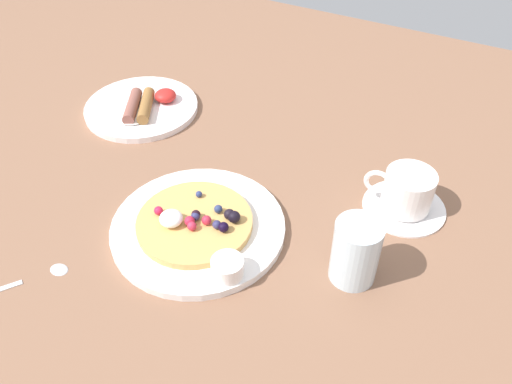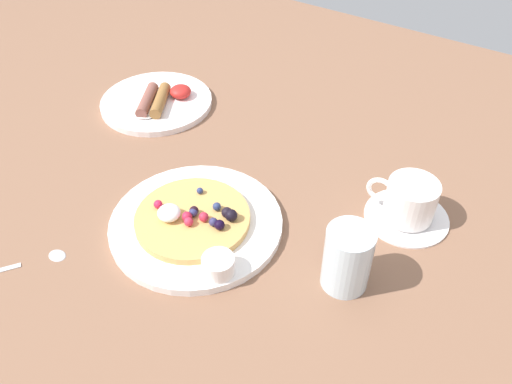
{
  "view_description": "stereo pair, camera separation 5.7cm",
  "coord_description": "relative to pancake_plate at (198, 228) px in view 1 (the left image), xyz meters",
  "views": [
    {
      "loc": [
        0.33,
        -0.53,
        0.6
      ],
      "look_at": [
        0.05,
        0.02,
        0.04
      ],
      "focal_mm": 37.08,
      "sensor_mm": 36.0,
      "label": 1
    },
    {
      "loc": [
        0.38,
        -0.5,
        0.6
      ],
      "look_at": [
        0.05,
        0.02,
        0.04
      ],
      "focal_mm": 37.08,
      "sensor_mm": 36.0,
      "label": 2
    }
  ],
  "objects": [
    {
      "name": "ground_plane",
      "position": [
        0.01,
        0.06,
        -0.02
      ],
      "size": [
        2.05,
        1.59,
        0.03
      ],
      "primitive_type": "cube",
      "color": "brown"
    },
    {
      "name": "pancake_plate",
      "position": [
        0.0,
        0.0,
        0.0
      ],
      "size": [
        0.27,
        0.27,
        0.01
      ],
      "primitive_type": "cylinder",
      "color": "white",
      "rests_on": "ground_plane"
    },
    {
      "name": "pancake_with_berries",
      "position": [
        -0.0,
        -0.0,
        0.01
      ],
      "size": [
        0.18,
        0.18,
        0.03
      ],
      "color": "tan",
      "rests_on": "pancake_plate"
    },
    {
      "name": "syrup_ramekin",
      "position": [
        0.09,
        -0.06,
        0.02
      ],
      "size": [
        0.05,
        0.05,
        0.03
      ],
      "color": "white",
      "rests_on": "pancake_plate"
    },
    {
      "name": "fried_breakfast",
      "position": [
        -0.27,
        0.23,
        0.02
      ],
      "size": [
        0.09,
        0.13,
        0.03
      ],
      "color": "olive",
      "rests_on": "breakfast_plate"
    },
    {
      "name": "teaspoon",
      "position": [
        -0.16,
        -0.19,
        -0.0
      ],
      "size": [
        0.11,
        0.14,
        0.01
      ],
      "color": "silver",
      "rests_on": "ground_plane"
    },
    {
      "name": "water_glass",
      "position": [
        0.24,
        0.03,
        0.04
      ],
      "size": [
        0.07,
        0.07,
        0.1
      ],
      "primitive_type": "cylinder",
      "color": "silver",
      "rests_on": "ground_plane"
    },
    {
      "name": "coffee_cup",
      "position": [
        0.27,
        0.2,
        0.03
      ],
      "size": [
        0.11,
        0.08,
        0.06
      ],
      "color": "white",
      "rests_on": "coffee_saucer"
    },
    {
      "name": "coffee_saucer",
      "position": [
        0.27,
        0.2,
        -0.0
      ],
      "size": [
        0.13,
        0.13,
        0.01
      ],
      "primitive_type": "cylinder",
      "color": "white",
      "rests_on": "ground_plane"
    },
    {
      "name": "breakfast_plate",
      "position": [
        -0.28,
        0.24,
        -0.0
      ],
      "size": [
        0.23,
        0.23,
        0.01
      ],
      "primitive_type": "cylinder",
      "color": "white",
      "rests_on": "ground_plane"
    }
  ]
}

